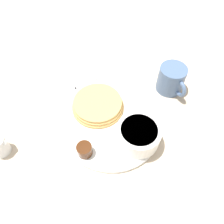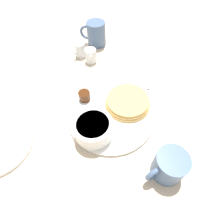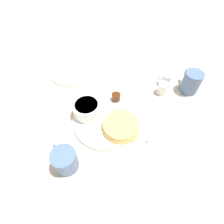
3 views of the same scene
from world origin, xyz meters
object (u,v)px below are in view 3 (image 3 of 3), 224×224
Objects in this scene: bowl at (87,108)px; coffee_mug at (65,160)px; plate at (107,120)px; fork at (144,145)px; creamer_pitcher_near at (163,88)px; creamer_pitcher_far at (166,80)px; second_mug at (191,82)px.

bowl is 0.22m from coffee_mug.
plate reaches higher than fork.
creamer_pitcher_far is (-0.02, 0.05, 0.00)m from creamer_pitcher_near.
creamer_pitcher_near is at bearing 87.52° from coffee_mug.
creamer_pitcher_far reaches higher than creamer_pitcher_near.
creamer_pitcher_far is (-0.00, 0.57, -0.01)m from coffee_mug.
bowl is 1.69× the size of creamer_pitcher_near.
fork is (0.12, -0.27, -0.03)m from creamer_pitcher_near.
bowl is 0.27m from fork.
coffee_mug reaches higher than fork.
fork is at bearing -83.43° from second_mug.
coffee_mug is 0.52m from creamer_pitcher_near.
fork is at bearing 13.01° from bowl.
second_mug is (0.14, 0.39, 0.04)m from plate.
second_mug is at bearing 26.16° from creamer_pitcher_far.
bowl is 0.83× the size of fork.
second_mug reaches higher than coffee_mug.
bowl is 0.40m from creamer_pitcher_far.
second_mug is (0.21, 0.43, 0.01)m from bowl.
bowl is at bearing -106.99° from creamer_pitcher_far.
bowl reaches higher than creamer_pitcher_far.
plate is 2.50× the size of coffee_mug.
creamer_pitcher_far is at bearing 90.12° from coffee_mug.
plate is at bearing -102.17° from creamer_pitcher_near.
coffee_mug is 0.62m from second_mug.
bowl is at bearing -113.18° from creamer_pitcher_near.
plate is 2.06× the size of fork.
creamer_pitcher_far is at bearing 73.01° from bowl.
creamer_pitcher_near is (0.14, 0.33, -0.01)m from bowl.
fork is 0.37m from second_mug.
creamer_pitcher_far is (0.12, 0.38, -0.01)m from bowl.
fork is at bearing -66.60° from creamer_pitcher_far.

